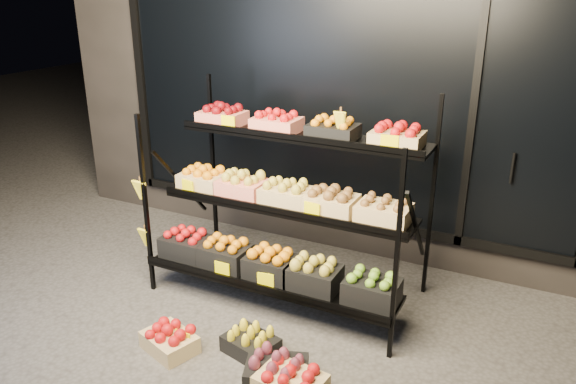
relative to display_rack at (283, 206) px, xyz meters
The scene contains 8 objects.
ground 0.99m from the display_rack, 88.85° to the right, with size 24.00×24.00×0.00m, color #514F4C.
building 2.21m from the display_rack, 89.65° to the left, with size 6.00×2.08×3.50m.
display_rack is the anchor object (origin of this frame).
tag_floor_a 1.27m from the display_rack, 105.39° to the right, with size 0.13×0.01×0.12m, color #FFEF00.
floor_crate_left 1.30m from the display_rack, 109.63° to the right, with size 0.44×0.38×0.19m.
floor_crate_midleft 1.08m from the display_rack, 79.02° to the right, with size 0.41×0.34×0.19m.
floor_crate_midright 1.40m from the display_rack, 60.89° to the right, with size 0.44×0.35×0.20m.
floor_crate_right 1.30m from the display_rack, 65.36° to the right, with size 0.47×0.41×0.20m.
Camera 1 is at (1.83, -3.02, 2.45)m, focal length 35.00 mm.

